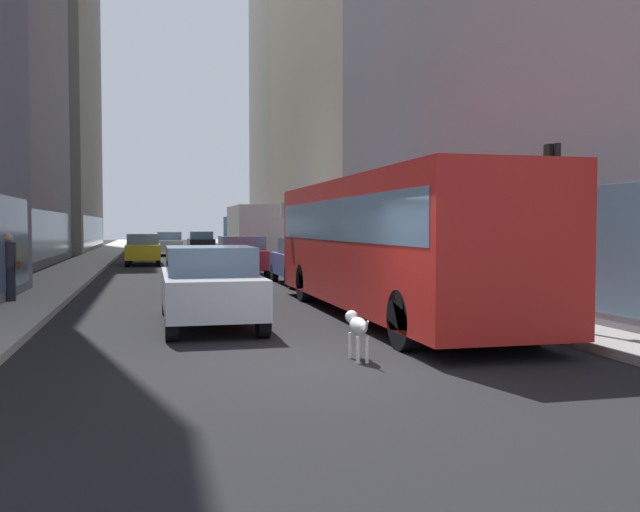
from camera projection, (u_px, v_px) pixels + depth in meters
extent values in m
plane|color=black|center=(190.00, 258.00, 44.37)|extent=(120.00, 120.00, 0.00)
cube|color=#ADA89E|center=(96.00, 258.00, 43.04)|extent=(2.40, 110.00, 0.15)
cube|color=gray|center=(278.00, 256.00, 45.70)|extent=(2.40, 110.00, 0.15)
cube|color=slate|center=(44.00, 235.00, 34.07)|extent=(0.08, 20.85, 2.40)
cube|color=gray|center=(29.00, 67.00, 56.19)|extent=(9.80, 21.60, 29.73)
cube|color=slate|center=(94.00, 231.00, 57.90)|extent=(0.08, 19.44, 2.40)
cube|color=slate|center=(457.00, 242.00, 19.44)|extent=(0.08, 21.55, 2.40)
cube|color=slate|center=(300.00, 233.00, 42.61)|extent=(0.08, 19.74, 2.40)
cube|color=gray|center=(306.00, 75.00, 65.55)|extent=(8.12, 19.67, 32.49)
cube|color=slate|center=(264.00, 231.00, 65.24)|extent=(0.08, 17.71, 2.40)
cube|color=red|center=(387.00, 242.00, 15.62)|extent=(2.55, 11.50, 2.75)
cube|color=slate|center=(388.00, 220.00, 15.60)|extent=(2.57, 11.04, 0.90)
cube|color=black|center=(326.00, 275.00, 21.21)|extent=(2.55, 0.16, 0.44)
cylinder|color=black|center=(305.00, 283.00, 18.86)|extent=(0.30, 1.00, 1.00)
cylinder|color=black|center=(384.00, 281.00, 19.39)|extent=(0.30, 1.00, 1.00)
cylinder|color=black|center=(405.00, 320.00, 11.38)|extent=(0.30, 1.00, 1.00)
cylinder|color=black|center=(529.00, 316.00, 11.91)|extent=(0.30, 1.00, 1.00)
cube|color=silver|center=(282.00, 210.00, 20.25)|extent=(0.08, 0.24, 0.40)
cube|color=yellow|center=(143.00, 251.00, 36.68)|extent=(1.73, 4.66, 0.75)
cube|color=slate|center=(143.00, 239.00, 36.43)|extent=(1.59, 2.10, 0.55)
cylinder|color=black|center=(130.00, 257.00, 38.38)|extent=(0.22, 0.64, 0.64)
cylinder|color=black|center=(158.00, 257.00, 38.73)|extent=(0.22, 0.64, 0.64)
cylinder|color=black|center=(127.00, 260.00, 34.66)|extent=(0.22, 0.64, 0.64)
cylinder|color=black|center=(158.00, 260.00, 35.01)|extent=(0.22, 0.64, 0.64)
cube|color=black|center=(201.00, 244.00, 52.15)|extent=(1.81, 4.30, 0.75)
cube|color=slate|center=(201.00, 235.00, 51.91)|extent=(1.67, 1.93, 0.55)
cylinder|color=black|center=(189.00, 248.00, 53.66)|extent=(0.22, 0.64, 0.64)
cylinder|color=black|center=(210.00, 248.00, 54.04)|extent=(0.22, 0.64, 0.64)
cylinder|color=black|center=(191.00, 250.00, 50.30)|extent=(0.22, 0.64, 0.64)
cylinder|color=black|center=(214.00, 249.00, 50.67)|extent=(0.22, 0.64, 0.64)
cube|color=#B7BABF|center=(209.00, 291.00, 14.36)|extent=(1.85, 4.73, 0.75)
cube|color=slate|center=(210.00, 260.00, 14.10)|extent=(1.70, 2.13, 0.55)
cylinder|color=black|center=(167.00, 300.00, 16.08)|extent=(0.22, 0.64, 0.64)
cylinder|color=black|center=(238.00, 299.00, 16.46)|extent=(0.22, 0.64, 0.64)
cylinder|color=black|center=(171.00, 323.00, 12.29)|extent=(0.22, 0.64, 0.64)
cylinder|color=black|center=(263.00, 320.00, 12.67)|extent=(0.22, 0.64, 0.64)
cube|color=red|center=(241.00, 259.00, 28.55)|extent=(1.88, 4.23, 0.75)
cube|color=slate|center=(242.00, 243.00, 28.32)|extent=(1.73, 1.90, 0.55)
cylinder|color=black|center=(217.00, 266.00, 30.02)|extent=(0.22, 0.64, 0.64)
cylinder|color=black|center=(255.00, 265.00, 30.41)|extent=(0.22, 0.64, 0.64)
cylinder|color=black|center=(225.00, 271.00, 26.72)|extent=(0.22, 0.64, 0.64)
cylinder|color=black|center=(268.00, 270.00, 27.11)|extent=(0.22, 0.64, 0.64)
cube|color=#4C6BB7|center=(304.00, 265.00, 24.21)|extent=(1.75, 4.22, 0.75)
cube|color=slate|center=(306.00, 246.00, 23.97)|extent=(1.61, 1.90, 0.55)
cylinder|color=black|center=(274.00, 272.00, 25.69)|extent=(0.22, 0.64, 0.64)
cylinder|color=black|center=(315.00, 272.00, 26.05)|extent=(0.22, 0.64, 0.64)
cylinder|color=black|center=(292.00, 279.00, 22.40)|extent=(0.22, 0.64, 0.64)
cylinder|color=black|center=(338.00, 278.00, 22.76)|extent=(0.22, 0.64, 0.64)
cube|color=silver|center=(169.00, 245.00, 48.38)|extent=(1.74, 4.64, 0.75)
cube|color=slate|center=(169.00, 236.00, 48.13)|extent=(1.60, 2.09, 0.55)
cylinder|color=black|center=(158.00, 250.00, 50.07)|extent=(0.22, 0.64, 0.64)
cylinder|color=black|center=(179.00, 250.00, 50.43)|extent=(0.22, 0.64, 0.64)
cylinder|color=black|center=(158.00, 252.00, 46.37)|extent=(0.22, 0.64, 0.64)
cylinder|color=black|center=(181.00, 251.00, 46.73)|extent=(0.22, 0.64, 0.64)
cube|color=#19519E|center=(246.00, 235.00, 39.34)|extent=(2.30, 2.00, 2.10)
cube|color=silver|center=(255.00, 231.00, 35.69)|extent=(2.30, 5.50, 2.60)
cylinder|color=black|center=(228.00, 254.00, 39.15)|extent=(0.28, 0.90, 0.90)
cylinder|color=black|center=(263.00, 254.00, 39.62)|extent=(0.28, 0.90, 0.90)
cylinder|color=black|center=(240.00, 259.00, 33.81)|extent=(0.28, 0.90, 0.90)
cylinder|color=black|center=(281.00, 258.00, 34.28)|extent=(0.28, 0.90, 0.90)
ellipsoid|color=white|center=(359.00, 326.00, 10.51)|extent=(0.22, 0.60, 0.26)
sphere|color=white|center=(352.00, 317.00, 10.88)|extent=(0.20, 0.20, 0.20)
sphere|color=black|center=(347.00, 315.00, 10.88)|extent=(0.07, 0.07, 0.07)
sphere|color=black|center=(355.00, 315.00, 10.91)|extent=(0.07, 0.07, 0.07)
cylinder|color=white|center=(366.00, 326.00, 10.12)|extent=(0.03, 0.16, 0.19)
cylinder|color=white|center=(350.00, 345.00, 10.71)|extent=(0.06, 0.06, 0.40)
cylinder|color=white|center=(359.00, 345.00, 10.75)|extent=(0.06, 0.06, 0.40)
cylinder|color=white|center=(358.00, 350.00, 10.31)|extent=(0.06, 0.06, 0.40)
cylinder|color=white|center=(367.00, 350.00, 10.34)|extent=(0.06, 0.06, 0.40)
sphere|color=black|center=(360.00, 322.00, 10.62)|extent=(0.04, 0.04, 0.04)
sphere|color=black|center=(356.00, 325.00, 10.42)|extent=(0.04, 0.04, 0.04)
sphere|color=black|center=(363.00, 323.00, 10.34)|extent=(0.04, 0.04, 0.04)
cylinder|color=#1E1E2D|center=(10.00, 284.00, 17.49)|extent=(0.28, 0.28, 0.85)
cylinder|color=#26262D|center=(9.00, 255.00, 17.46)|extent=(0.34, 0.34, 0.62)
sphere|color=tan|center=(9.00, 238.00, 17.44)|extent=(0.22, 0.22, 0.22)
cube|color=#59331E|center=(19.00, 265.00, 17.52)|extent=(0.12, 0.24, 0.20)
cylinder|color=black|center=(556.00, 236.00, 12.82)|extent=(0.12, 0.12, 3.40)
cube|color=black|center=(552.00, 163.00, 12.93)|extent=(0.24, 0.20, 0.70)
sphere|color=red|center=(549.00, 152.00, 13.03)|extent=(0.11, 0.11, 0.11)
sphere|color=orange|center=(549.00, 164.00, 13.04)|extent=(0.11, 0.11, 0.11)
sphere|color=green|center=(548.00, 176.00, 13.05)|extent=(0.11, 0.11, 0.11)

